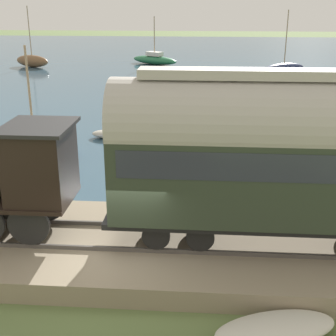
{
  "coord_description": "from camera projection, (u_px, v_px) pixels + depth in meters",
  "views": [
    {
      "loc": [
        -11.07,
        -2.1,
        7.04
      ],
      "look_at": [
        3.86,
        -0.97,
        1.6
      ],
      "focal_mm": 50.0,
      "sensor_mm": 36.0,
      "label": 1
    }
  ],
  "objects": [
    {
      "name": "rail_embankment",
      "position": [
        126.0,
        247.0,
        13.49
      ],
      "size": [
        4.97,
        56.0,
        0.69
      ],
      "color": "gray",
      "rests_on": "ground"
    },
    {
      "name": "beached_dinghy",
      "position": [
        276.0,
        329.0,
        10.25
      ],
      "size": [
        1.88,
        3.0,
        0.44
      ],
      "color": "beige",
      "rests_on": "ground"
    },
    {
      "name": "sailboat_blue",
      "position": [
        35.0,
        146.0,
        21.65
      ],
      "size": [
        2.31,
        3.96,
        5.14
      ],
      "rotation": [
        0.0,
        0.0,
        0.17
      ],
      "color": "#335199",
      "rests_on": "harbor_water"
    },
    {
      "name": "harbor_water",
      "position": [
        186.0,
        63.0,
        53.68
      ],
      "size": [
        80.0,
        80.0,
        0.01
      ],
      "color": "#38566B",
      "rests_on": "ground"
    },
    {
      "name": "ground_plane",
      "position": [
        123.0,
        269.0,
        12.93
      ],
      "size": [
        200.0,
        200.0,
        0.0
      ],
      "primitive_type": "plane",
      "color": "#607542"
    },
    {
      "name": "rowboat_off_pier",
      "position": [
        112.0,
        134.0,
        24.92
      ],
      "size": [
        1.25,
        2.29,
        0.43
      ],
      "rotation": [
        0.0,
        0.0,
        -0.09
      ],
      "color": "#B7B2A3",
      "rests_on": "harbor_water"
    },
    {
      "name": "sailboat_brown",
      "position": [
        32.0,
        61.0,
        50.6
      ],
      "size": [
        2.86,
        4.44,
        6.31
      ],
      "rotation": [
        0.0,
        0.0,
        -0.4
      ],
      "color": "brown",
      "rests_on": "harbor_water"
    },
    {
      "name": "sailboat_green",
      "position": [
        155.0,
        60.0,
        52.68
      ],
      "size": [
        4.66,
        5.98,
        5.18
      ],
      "rotation": [
        0.0,
        0.0,
        -0.56
      ],
      "color": "#236B42",
      "rests_on": "harbor_water"
    },
    {
      "name": "passenger_coach",
      "position": [
        284.0,
        151.0,
        12.16
      ],
      "size": [
        2.25,
        9.44,
        4.71
      ],
      "color": "black",
      "rests_on": "rail_embankment"
    },
    {
      "name": "sailboat_navy",
      "position": [
        284.0,
        68.0,
        46.15
      ],
      "size": [
        3.61,
        4.82,
        6.02
      ],
      "rotation": [
        0.0,
        0.0,
        0.54
      ],
      "color": "#192347",
      "rests_on": "harbor_water"
    },
    {
      "name": "steam_locomotive",
      "position": [
        1.0,
        173.0,
        12.99
      ],
      "size": [
        2.09,
        5.13,
        3.53
      ],
      "color": "black",
      "rests_on": "rail_embankment"
    }
  ]
}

